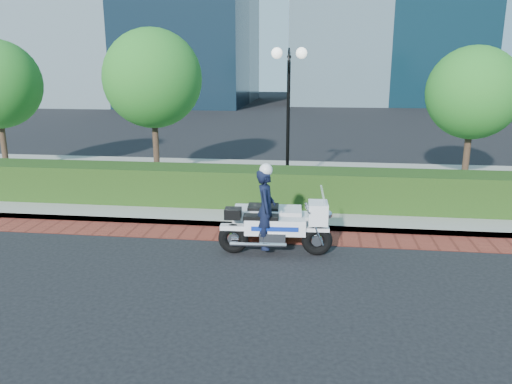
# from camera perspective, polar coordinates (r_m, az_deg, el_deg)

# --- Properties ---
(ground) EXTENTS (120.00, 120.00, 0.00)m
(ground) POSITION_cam_1_polar(r_m,az_deg,el_deg) (10.47, -3.87, -7.57)
(ground) COLOR black
(ground) RESTS_ON ground
(brick_strip) EXTENTS (60.00, 1.00, 0.01)m
(brick_strip) POSITION_cam_1_polar(r_m,az_deg,el_deg) (11.85, -2.48, -4.84)
(brick_strip) COLOR maroon
(brick_strip) RESTS_ON ground
(sidewalk) EXTENTS (60.00, 8.00, 0.15)m
(sidewalk) POSITION_cam_1_polar(r_m,az_deg,el_deg) (16.10, 0.18, 0.69)
(sidewalk) COLOR gray
(sidewalk) RESTS_ON ground
(hedge_main) EXTENTS (18.00, 1.20, 1.00)m
(hedge_main) POSITION_cam_1_polar(r_m,az_deg,el_deg) (13.65, -1.04, 0.63)
(hedge_main) COLOR black
(hedge_main) RESTS_ON sidewalk
(lamppost) EXTENTS (1.02, 0.70, 4.21)m
(lamppost) POSITION_cam_1_polar(r_m,az_deg,el_deg) (14.77, 3.73, 10.74)
(lamppost) COLOR black
(lamppost) RESTS_ON sidewalk
(tree_b) EXTENTS (3.20, 3.20, 4.89)m
(tree_b) POSITION_cam_1_polar(r_m,az_deg,el_deg) (16.91, -11.74, 12.58)
(tree_b) COLOR #332319
(tree_b) RESTS_ON sidewalk
(tree_c) EXTENTS (2.80, 2.80, 4.30)m
(tree_c) POSITION_cam_1_polar(r_m,az_deg,el_deg) (16.68, 23.58, 10.33)
(tree_c) COLOR #332319
(tree_c) RESTS_ON sidewalk
(police_motorcycle) EXTENTS (2.42, 1.71, 1.96)m
(police_motorcycle) POSITION_cam_1_polar(r_m,az_deg,el_deg) (10.79, 1.73, -3.08)
(police_motorcycle) COLOR black
(police_motorcycle) RESTS_ON ground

